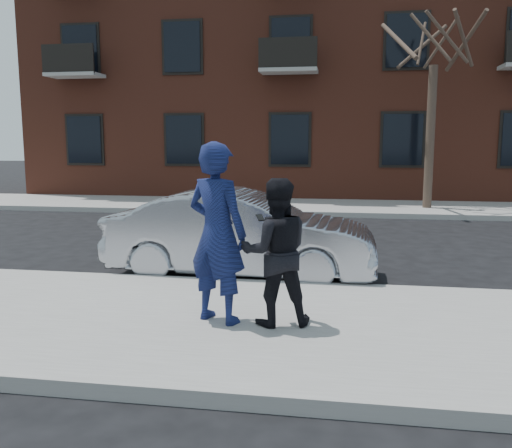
% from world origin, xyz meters
% --- Properties ---
extents(ground, '(100.00, 100.00, 0.00)m').
position_xyz_m(ground, '(0.00, 0.00, 0.00)').
color(ground, black).
rests_on(ground, ground).
extents(near_sidewalk, '(50.00, 3.50, 0.15)m').
position_xyz_m(near_sidewalk, '(0.00, -0.25, 0.07)').
color(near_sidewalk, gray).
rests_on(near_sidewalk, ground).
extents(near_curb, '(50.00, 0.10, 0.15)m').
position_xyz_m(near_curb, '(0.00, 1.55, 0.07)').
color(near_curb, '#999691').
rests_on(near_curb, ground).
extents(far_sidewalk, '(50.00, 3.50, 0.15)m').
position_xyz_m(far_sidewalk, '(0.00, 11.25, 0.07)').
color(far_sidewalk, gray).
rests_on(far_sidewalk, ground).
extents(far_curb, '(50.00, 0.10, 0.15)m').
position_xyz_m(far_curb, '(0.00, 9.45, 0.07)').
color(far_curb, '#999691').
rests_on(far_curb, ground).
extents(apartment_building, '(24.30, 10.30, 12.30)m').
position_xyz_m(apartment_building, '(2.00, 18.00, 6.16)').
color(apartment_building, brown).
rests_on(apartment_building, ground).
extents(street_tree, '(3.60, 3.60, 6.80)m').
position_xyz_m(street_tree, '(4.50, 11.00, 5.52)').
color(street_tree, '#3C2D23').
rests_on(street_tree, far_sidewalk).
extents(silver_sedan, '(4.24, 1.59, 1.38)m').
position_xyz_m(silver_sedan, '(0.40, 2.30, 0.69)').
color(silver_sedan, '#999BA3').
rests_on(silver_sedan, ground).
extents(man_hoodie, '(0.86, 0.72, 1.99)m').
position_xyz_m(man_hoodie, '(0.62, -0.27, 1.15)').
color(man_hoodie, navy).
rests_on(man_hoodie, near_sidewalk).
extents(man_peacoat, '(0.91, 0.79, 1.61)m').
position_xyz_m(man_peacoat, '(1.26, -0.27, 0.95)').
color(man_peacoat, black).
rests_on(man_peacoat, near_sidewalk).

